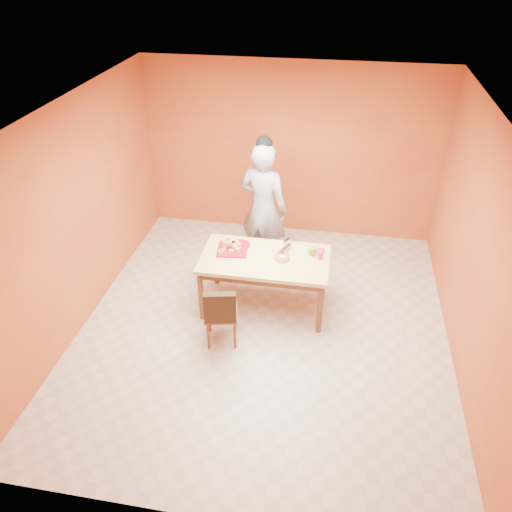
% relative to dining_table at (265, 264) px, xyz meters
% --- Properties ---
extents(floor, '(5.00, 5.00, 0.00)m').
position_rel_dining_table_xyz_m(floor, '(0.06, -0.42, -0.67)').
color(floor, '#B8AD9D').
rests_on(floor, ground).
extents(ceiling, '(5.00, 5.00, 0.00)m').
position_rel_dining_table_xyz_m(ceiling, '(0.06, -0.42, 2.03)').
color(ceiling, white).
rests_on(ceiling, wall_back).
extents(wall_back, '(4.50, 0.00, 4.50)m').
position_rel_dining_table_xyz_m(wall_back, '(0.06, 2.08, 0.68)').
color(wall_back, '#B26629').
rests_on(wall_back, floor).
extents(wall_left, '(0.00, 5.00, 5.00)m').
position_rel_dining_table_xyz_m(wall_left, '(-2.19, -0.42, 0.68)').
color(wall_left, '#B26629').
rests_on(wall_left, floor).
extents(wall_right, '(0.00, 5.00, 5.00)m').
position_rel_dining_table_xyz_m(wall_right, '(2.31, -0.42, 0.68)').
color(wall_right, '#B26629').
rests_on(wall_right, floor).
extents(dining_table, '(1.60, 0.90, 0.76)m').
position_rel_dining_table_xyz_m(dining_table, '(0.00, 0.00, 0.00)').
color(dining_table, '#E0CB75').
rests_on(dining_table, floor).
extents(dining_chair, '(0.46, 0.52, 0.84)m').
position_rel_dining_table_xyz_m(dining_chair, '(-0.40, -0.75, -0.23)').
color(dining_chair, brown).
rests_on(dining_chair, floor).
extents(pastry_pile, '(0.34, 0.34, 0.11)m').
position_rel_dining_table_xyz_m(pastry_pile, '(-0.44, 0.10, 0.17)').
color(pastry_pile, '#DFA45F').
rests_on(pastry_pile, pastry_platter).
extents(person, '(0.81, 0.65, 1.92)m').
position_rel_dining_table_xyz_m(person, '(-0.17, 0.91, 0.29)').
color(person, gray).
rests_on(person, floor).
extents(pastry_platter, '(0.41, 0.41, 0.02)m').
position_rel_dining_table_xyz_m(pastry_platter, '(-0.44, 0.10, 0.11)').
color(pastry_platter, maroon).
rests_on(pastry_platter, dining_table).
extents(red_dinner_plate, '(0.30, 0.30, 0.02)m').
position_rel_dining_table_xyz_m(red_dinner_plate, '(-0.36, 0.23, 0.10)').
color(red_dinner_plate, maroon).
rests_on(red_dinner_plate, dining_table).
extents(white_cake_plate, '(0.33, 0.33, 0.01)m').
position_rel_dining_table_xyz_m(white_cake_plate, '(0.22, -0.02, 0.10)').
color(white_cake_plate, white).
rests_on(white_cake_plate, dining_table).
extents(sponge_cake, '(0.25, 0.25, 0.04)m').
position_rel_dining_table_xyz_m(sponge_cake, '(0.22, -0.02, 0.13)').
color(sponge_cake, gold).
rests_on(sponge_cake, white_cake_plate).
extents(cake_server, '(0.16, 0.28, 0.01)m').
position_rel_dining_table_xyz_m(cake_server, '(0.23, 0.16, 0.16)').
color(cake_server, silver).
rests_on(cake_server, sponge_cake).
extents(egg_ornament, '(0.12, 0.10, 0.13)m').
position_rel_dining_table_xyz_m(egg_ornament, '(0.58, 0.16, 0.16)').
color(egg_ornament, olive).
rests_on(egg_ornament, dining_table).
extents(magenta_glass, '(0.09, 0.09, 0.10)m').
position_rel_dining_table_xyz_m(magenta_glass, '(0.68, 0.10, 0.14)').
color(magenta_glass, '#CE1E6D').
rests_on(magenta_glass, dining_table).
extents(checker_tin, '(0.12, 0.12, 0.03)m').
position_rel_dining_table_xyz_m(checker_tin, '(0.68, 0.26, 0.11)').
color(checker_tin, '#3A1F0F').
rests_on(checker_tin, dining_table).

